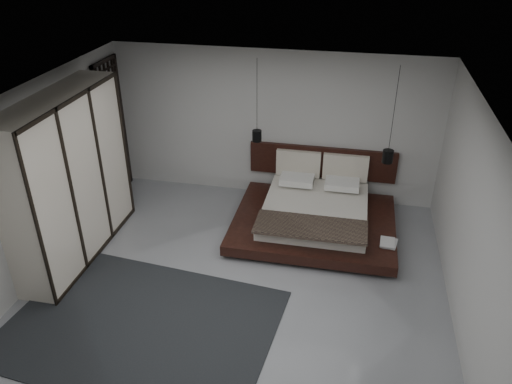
% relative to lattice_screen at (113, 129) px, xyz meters
% --- Properties ---
extents(floor, '(6.00, 6.00, 0.00)m').
position_rel_lattice_screen_xyz_m(floor, '(2.95, -2.45, -1.30)').
color(floor, '#919399').
rests_on(floor, ground).
extents(ceiling, '(6.00, 6.00, 0.00)m').
position_rel_lattice_screen_xyz_m(ceiling, '(2.95, -2.45, 1.50)').
color(ceiling, white).
rests_on(ceiling, wall_back).
extents(wall_back, '(6.00, 0.00, 6.00)m').
position_rel_lattice_screen_xyz_m(wall_back, '(2.95, 0.55, 0.10)').
color(wall_back, '#B5B5B3').
rests_on(wall_back, floor).
extents(wall_left, '(0.00, 6.00, 6.00)m').
position_rel_lattice_screen_xyz_m(wall_left, '(-0.05, -2.45, 0.10)').
color(wall_left, '#B5B5B3').
rests_on(wall_left, floor).
extents(wall_right, '(0.00, 6.00, 6.00)m').
position_rel_lattice_screen_xyz_m(wall_right, '(5.95, -2.45, 0.10)').
color(wall_right, '#B5B5B3').
rests_on(wall_right, floor).
extents(lattice_screen, '(0.05, 0.90, 2.60)m').
position_rel_lattice_screen_xyz_m(lattice_screen, '(0.00, 0.00, 0.00)').
color(lattice_screen, black).
rests_on(lattice_screen, floor).
extents(bed, '(2.72, 2.37, 1.07)m').
position_rel_lattice_screen_xyz_m(bed, '(3.88, -0.54, -1.02)').
color(bed, black).
rests_on(bed, floor).
extents(book_lower, '(0.30, 0.36, 0.03)m').
position_rel_lattice_screen_xyz_m(book_lower, '(5.00, -1.19, -1.03)').
color(book_lower, '#99724C').
rests_on(book_lower, bed).
extents(book_upper, '(0.25, 0.32, 0.02)m').
position_rel_lattice_screen_xyz_m(book_upper, '(4.98, -1.21, -1.01)').
color(book_upper, '#99724C').
rests_on(book_upper, book_lower).
extents(pendant_left, '(0.16, 0.16, 1.45)m').
position_rel_lattice_screen_xyz_m(pendant_left, '(2.77, -0.12, 0.16)').
color(pendant_left, black).
rests_on(pendant_left, ceiling).
extents(pendant_right, '(0.18, 0.18, 1.64)m').
position_rel_lattice_screen_xyz_m(pendant_right, '(5.00, -0.12, -0.02)').
color(pendant_right, black).
rests_on(pendant_right, ceiling).
extents(wardrobe, '(0.63, 2.65, 2.60)m').
position_rel_lattice_screen_xyz_m(wardrobe, '(0.25, -2.01, 0.00)').
color(wardrobe, silver).
rests_on(wardrobe, floor).
extents(rug, '(3.73, 2.84, 0.01)m').
position_rel_lattice_screen_xyz_m(rug, '(1.88, -3.44, -1.29)').
color(rug, black).
rests_on(rug, floor).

